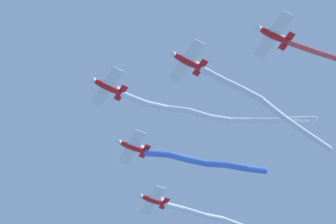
# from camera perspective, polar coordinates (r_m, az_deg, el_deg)

# --- Properties ---
(airplane_lead) EXTENTS (4.57, 5.90, 1.48)m
(airplane_lead) POSITION_cam_1_polar(r_m,az_deg,el_deg) (58.68, -6.93, 2.87)
(airplane_lead) COLOR red
(smoke_trail_lead) EXTENTS (20.07, 17.09, 4.49)m
(smoke_trail_lead) POSITION_cam_1_polar(r_m,az_deg,el_deg) (63.15, 6.09, -0.25)
(smoke_trail_lead) COLOR white
(airplane_left_wing) EXTENTS (4.57, 5.89, 1.48)m
(airplane_left_wing) POSITION_cam_1_polar(r_m,az_deg,el_deg) (56.43, 2.14, 5.80)
(airplane_left_wing) COLOR red
(smoke_trail_left_wing) EXTENTS (22.18, 7.23, 3.07)m
(smoke_trail_left_wing) POSITION_cam_1_polar(r_m,az_deg,el_deg) (62.73, 11.88, 0.10)
(smoke_trail_left_wing) COLOR white
(airplane_right_wing) EXTENTS (4.52, 5.79, 1.48)m
(airplane_right_wing) POSITION_cam_1_polar(r_m,az_deg,el_deg) (64.44, -4.11, -3.98)
(airplane_right_wing) COLOR red
(smoke_trail_right_wing) EXTENTS (15.15, 10.86, 3.90)m
(smoke_trail_right_wing) POSITION_cam_1_polar(r_m,az_deg,el_deg) (68.20, 4.57, -5.70)
(smoke_trail_right_wing) COLOR #4C75DB
(airplane_slot) EXTENTS (4.52, 5.78, 1.48)m
(airplane_slot) POSITION_cam_1_polar(r_m,az_deg,el_deg) (55.58, 11.83, 8.57)
(airplane_slot) COLOR red
(airplane_trail) EXTENTS (4.54, 5.76, 1.48)m
(airplane_trail) POSITION_cam_1_polar(r_m,az_deg,el_deg) (70.67, -1.75, -9.97)
(airplane_trail) COLOR red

